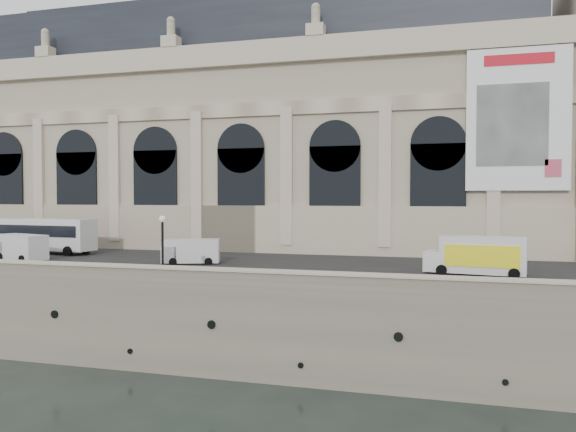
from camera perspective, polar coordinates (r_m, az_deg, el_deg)
name	(u,v)px	position (r m, az deg, el deg)	size (l,w,h in m)	color
ground	(184,376)	(39.34, -10.51, -15.72)	(260.00, 260.00, 0.00)	black
quay	(307,267)	(71.18, 1.96, -5.23)	(160.00, 70.00, 6.00)	gray
street	(253,262)	(50.78, -3.60, -4.70)	(160.00, 24.00, 0.06)	#2D2D2D
parapet	(187,276)	(38.39, -10.18, -6.02)	(160.00, 1.40, 1.21)	gray
museum	(251,132)	(68.76, -3.75, 8.48)	(69.00, 18.70, 29.10)	#B9A78E
bus_left	(41,234)	(63.73, -23.81, -1.69)	(12.56, 3.77, 3.65)	silver
van_b	(19,247)	(57.38, -25.62, -2.90)	(5.87, 3.59, 2.45)	silver
van_c	(188,251)	(50.03, -10.08, -3.57)	(5.28, 3.31, 2.20)	silver
box_truck	(477,256)	(44.67, 18.65, -3.85)	(7.58, 3.47, 2.95)	silver
lamp_right	(163,248)	(41.06, -12.62, -3.18)	(0.47, 0.47, 4.59)	black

